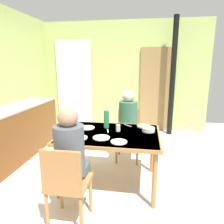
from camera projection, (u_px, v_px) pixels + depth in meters
ground_plane at (98, 183)px, 2.86m from camera, size 6.89×6.89×0.00m
wall_back at (122, 76)px, 5.11m from camera, size 4.13×0.10×2.63m
door_wooden at (157, 90)px, 4.97m from camera, size 0.80×0.05×2.00m
stove_pipe_column at (173, 78)px, 4.58m from camera, size 0.12×0.12×2.63m
curtain_panel at (74, 85)px, 5.25m from camera, size 0.90×0.03×2.21m
kitchen_counter at (15, 132)px, 3.62m from camera, size 0.61×2.10×0.91m
dining_table at (110, 138)px, 2.71m from camera, size 1.29×0.96×0.73m
chair_near_diner at (66, 182)px, 1.99m from camera, size 0.40×0.40×0.87m
chair_far_diner at (128, 131)px, 3.52m from camera, size 0.40×0.40×0.87m
person_near_diner at (70, 149)px, 2.06m from camera, size 0.30×0.37×0.77m
person_far_diner at (128, 117)px, 3.32m from camera, size 0.30×0.37×0.77m
water_bottle_green_near at (106, 119)px, 2.89m from camera, size 0.07×0.07×0.29m
serving_bowl_center at (148, 129)px, 2.75m from camera, size 0.17×0.17×0.05m
dinner_plate_near_left at (119, 142)px, 2.37m from camera, size 0.19×0.19×0.01m
dinner_plate_near_right at (79, 138)px, 2.50m from camera, size 0.21×0.21×0.01m
dinner_plate_far_center at (87, 128)px, 2.90m from camera, size 0.21×0.21×0.01m
dinner_plate_far_side at (101, 138)px, 2.51m from camera, size 0.21×0.21×0.01m
drinking_glass_by_near_diner at (118, 128)px, 2.76m from camera, size 0.06×0.06×0.09m
bread_plate_sliced at (144, 126)px, 2.96m from camera, size 0.19×0.19×0.02m
cutlery_knife_near at (108, 131)px, 2.78m from camera, size 0.05×0.15×0.00m
cutlery_fork_near at (75, 133)px, 2.69m from camera, size 0.09×0.14×0.00m
cutlery_knife_far at (128, 126)px, 3.02m from camera, size 0.12×0.11×0.00m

